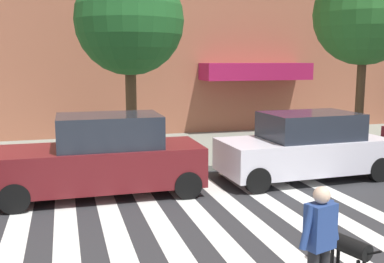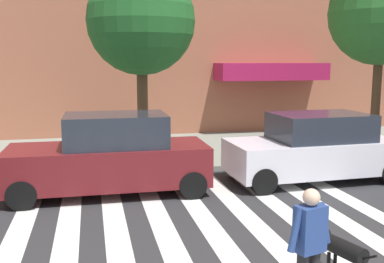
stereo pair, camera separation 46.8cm
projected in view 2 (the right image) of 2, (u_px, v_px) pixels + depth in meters
name	position (u px, v px, depth m)	size (l,w,h in m)	color
sidewalk_far	(145.00, 151.00, 15.58)	(80.00, 6.00, 0.15)	gray
parked_car_behind_first	(111.00, 156.00, 10.79)	(4.77, 1.94, 1.95)	maroon
parked_car_third_in_line	(315.00, 148.00, 11.98)	(4.61, 2.11, 1.82)	silver
street_tree_nearest	(141.00, 22.00, 13.68)	(3.32, 3.32, 5.92)	#4C3823
street_tree_middle	(381.00, 14.00, 14.55)	(3.40, 3.40, 6.29)	#4C3823
pedestrian_dog_walker	(309.00, 243.00, 5.65)	(0.70, 0.34, 1.64)	black
dog_on_leash	(342.00, 248.00, 6.66)	(0.46, 1.06, 0.65)	black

